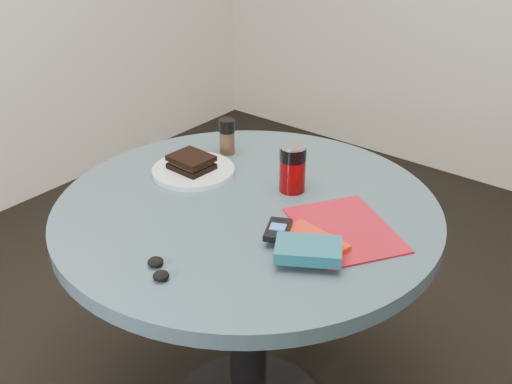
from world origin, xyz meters
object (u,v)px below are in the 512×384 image
Objects in this scene: table at (247,258)px; sandwich at (191,162)px; pepper_grinder at (227,136)px; plate at (193,171)px; mp3_player at (278,230)px; soda_can at (293,168)px; novel at (308,250)px; headphones at (158,269)px; magazine at (345,230)px; red_book at (310,242)px.

sandwich reaches higher than table.
sandwich is 0.17m from pepper_grinder.
plate is 0.42m from mp3_player.
sandwich is 0.30m from soda_can.
pepper_grinder is at bearing 116.27° from novel.
soda_can is (0.28, 0.10, 0.03)m from sandwich.
plate is 1.74× the size of soda_can.
headphones is at bearing -55.47° from plate.
sandwich is 0.53m from novel.
novel is 0.12m from mp3_player.
soda_can reaches higher than magazine.
sandwich is 0.41× the size of magazine.
plate is 0.30m from soda_can.
soda_can is 0.47× the size of magazine.
plate is at bearing 161.82° from mp3_player.
mp3_player is (-0.11, 0.03, -0.01)m from novel.
table is 0.32m from sandwich.
headphones is at bearing -83.90° from table.
sandwich reaches higher than plate.
mp3_player is at bearing -35.53° from pepper_grinder.
magazine is 1.94× the size of novel.
pepper_grinder is (-0.25, 0.21, 0.22)m from table.
sandwich is (-0.00, -0.00, 0.03)m from plate.
pepper_grinder is at bearing 117.14° from headphones.
red_book is (0.24, -0.06, 0.18)m from table.
plate is 2.18× the size of mp3_player.
novel is at bearing -22.97° from table.
magazine is at bearing 60.77° from novel.
headphones is at bearing -166.08° from novel.
headphones is (-0.22, -0.40, 0.01)m from magazine.
sandwich is 1.10× the size of mp3_player.
table is 7.45× the size of soda_can.
soda_can is at bearing 100.14° from novel.
red_book reaches higher than plate.
pepper_grinder reaches higher than plate.
mp3_player is (0.41, -0.29, -0.03)m from pepper_grinder.
pepper_grinder is (-0.01, 0.17, 0.02)m from sandwich.
table is at bearing 96.10° from headphones.
magazine is at bearing 86.63° from red_book.
headphones is (0.29, -0.56, -0.05)m from pepper_grinder.
plate is 0.53m from novel.
mp3_player is at bearing 65.67° from headphones.
pepper_grinder is 0.56m from red_book.
table is 0.39m from headphones.
sandwich is 0.49m from red_book.
sandwich is at bearing 168.93° from table.
mp3_player is (0.16, -0.08, 0.19)m from table.
plate is at bearing 176.39° from red_book.
sandwich is at bearing 176.88° from red_book.
sandwich is 0.42m from mp3_player.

